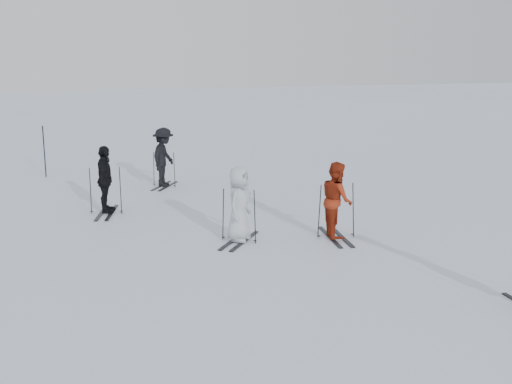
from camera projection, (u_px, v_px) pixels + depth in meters
ground at (269, 245)px, 14.33m from camera, size 120.00×120.00×0.00m
skier_red at (337, 201)px, 14.72m from camera, size 0.77×0.93×1.75m
skier_grey at (239, 205)px, 14.43m from camera, size 0.93×0.98×1.69m
skier_uphill_left at (105, 180)px, 16.92m from camera, size 0.68×1.12×1.78m
skier_uphill_far at (164, 158)px, 20.29m from camera, size 1.21×1.38×1.85m
skis_red at (336, 210)px, 14.77m from camera, size 1.92×1.19×1.32m
skis_grey at (239, 214)px, 14.48m from camera, size 1.92×1.76×1.25m
skis_uphill_left at (105, 190)px, 16.98m from camera, size 1.93×1.33×1.28m
skis_uphill_far at (164, 169)px, 20.37m from camera, size 1.76×1.52×1.14m
piste_marker at (44, 152)px, 21.79m from camera, size 0.05×0.05×1.77m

